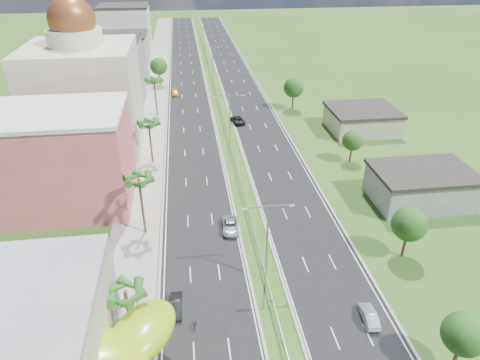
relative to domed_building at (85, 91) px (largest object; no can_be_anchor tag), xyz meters
name	(u,v)px	position (x,y,z in m)	size (l,w,h in m)	color
ground	(283,344)	(28.00, -55.00, -11.35)	(500.00, 500.00, 0.00)	#2D5119
road_left	(188,89)	(20.50, 35.00, -11.33)	(11.00, 260.00, 0.04)	black
road_right	(240,87)	(35.50, 35.00, -11.33)	(11.00, 260.00, 0.04)	black
sidewalk_left	(155,91)	(11.00, 35.00, -11.29)	(7.00, 260.00, 0.12)	gray
median_guardrail	(220,107)	(28.00, 16.99, -10.74)	(0.10, 216.06, 0.76)	gray
streetlight_median_b	(267,235)	(28.00, -45.00, -4.61)	(6.04, 0.25, 11.00)	gray
streetlight_median_c	(230,115)	(28.00, -5.00, -4.61)	(6.04, 0.25, 11.00)	gray
streetlight_median_d	(212,60)	(28.00, 40.00, -4.61)	(6.04, 0.25, 11.00)	gray
streetlight_median_e	(204,32)	(28.00, 85.00, -4.61)	(6.04, 0.25, 11.00)	gray
pink_shophouse	(62,161)	(0.00, -23.00, -3.85)	(20.00, 15.00, 15.00)	#CC5454
domed_building	(85,91)	(0.00, 0.00, 0.00)	(20.00, 20.00, 28.70)	beige
midrise_grey	(109,73)	(1.00, 25.00, -3.35)	(16.00, 15.00, 16.00)	gray
midrise_beige	(120,59)	(1.00, 47.00, -4.85)	(16.00, 15.00, 13.00)	#A39886
midrise_white	(126,35)	(1.00, 70.00, -2.35)	(16.00, 15.00, 18.00)	silver
shed_near	(421,187)	(56.00, -30.00, -8.85)	(15.00, 10.00, 5.00)	gray
shed_far	(362,120)	(58.00, 0.00, -9.15)	(14.00, 12.00, 4.40)	#A39886
palm_tree_b	(126,295)	(12.50, -53.00, -4.29)	(3.60, 3.60, 8.10)	#47301C
palm_tree_c	(139,181)	(12.50, -33.00, -2.85)	(3.60, 3.60, 9.60)	#47301C
palm_tree_d	(149,125)	(12.50, -10.00, -3.81)	(3.60, 3.60, 8.60)	#47301C
palm_tree_e	(154,82)	(12.50, 15.00, -3.05)	(3.60, 3.60, 9.40)	#47301C
leafy_tree_lfar	(159,66)	(12.50, 40.00, -5.78)	(4.90, 4.90, 8.05)	#47301C
leafy_tree_ra	(464,334)	(44.00, -60.00, -6.58)	(4.20, 4.20, 6.90)	#47301C
leafy_tree_rb	(409,224)	(47.00, -43.00, -6.18)	(4.55, 4.55, 7.47)	#47301C
leafy_tree_rc	(353,141)	(50.00, -15.00, -6.98)	(3.85, 3.85, 6.33)	#47301C
leafy_tree_rd	(294,88)	(46.00, 15.00, -5.78)	(4.90, 4.90, 8.05)	#47301C
car_dark_left	(176,306)	(16.89, -48.77, -10.64)	(1.42, 4.08, 1.34)	black
car_silver_mid_left	(230,226)	(24.80, -34.10, -10.62)	(2.31, 5.01, 1.39)	#94979B
car_yellow_far_left	(175,93)	(16.84, 30.29, -10.65)	(1.85, 4.56, 1.32)	orange
car_silver_right	(369,316)	(38.14, -53.08, -10.65)	(1.42, 4.06, 1.34)	#B3B6BC
car_dark_far_right	(238,120)	(31.20, 7.79, -10.57)	(2.46, 5.33, 1.48)	black
motorcycle	(195,323)	(18.92, -51.53, -10.77)	(0.52, 1.71, 1.09)	black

